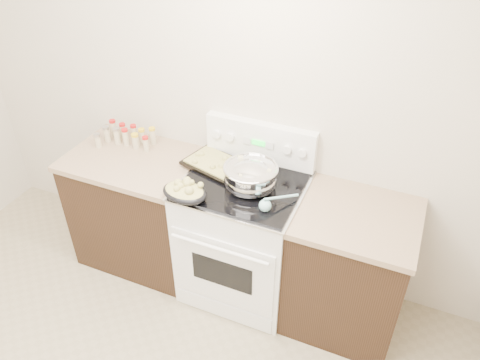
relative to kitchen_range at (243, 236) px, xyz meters
The scene contains 9 objects.
counter_left 0.83m from the kitchen_range, behind, with size 0.93×0.67×0.92m.
counter_right 0.73m from the kitchen_range, ahead, with size 0.73×0.67×0.92m.
kitchen_range is the anchor object (origin of this frame).
mixing_bowl 0.54m from the kitchen_range, 25.05° to the right, with size 0.44×0.44×0.20m.
roasting_pan 0.63m from the kitchen_range, 133.04° to the right, with size 0.31×0.23×0.12m.
baking_sheet 0.54m from the kitchen_range, 156.80° to the left, with size 0.46×0.37×0.06m.
wooden_spoon 0.47m from the kitchen_range, 58.95° to the right, with size 0.15×0.22×0.04m.
blue_ladle 0.57m from the kitchen_range, 38.90° to the right, with size 0.19×0.22×0.09m.
spice_jars 1.11m from the kitchen_range, behind, with size 0.39×0.24×0.13m.
Camera 1 is at (1.27, -0.78, 2.69)m, focal length 35.00 mm.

